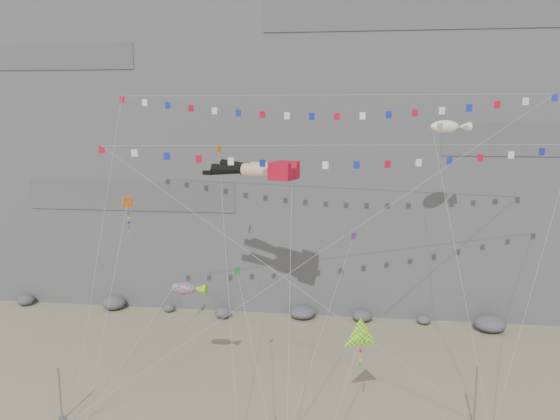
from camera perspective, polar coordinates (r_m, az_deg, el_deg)
name	(u,v)px	position (r m, az deg, el deg)	size (l,w,h in m)	color
ground	(282,406)	(41.09, 0.17, -19.83)	(120.00, 120.00, 0.00)	gray
cliff	(315,75)	(67.60, 3.64, 13.94)	(80.00, 28.00, 50.00)	slate
talus_boulders	(302,312)	(56.16, 2.35, -10.63)	(60.00, 3.00, 1.20)	slate
anchor_pole_left	(60,394)	(41.41, -21.98, -17.41)	(0.12, 0.12, 3.76)	gray
anchor_pole_right	(475,397)	(39.90, 19.74, -17.96)	(0.12, 0.12, 4.27)	gray
legs_kite	(259,170)	(42.80, -2.18, 4.25)	(8.77, 17.98, 22.11)	red
flag_banner_upper	(324,95)	(44.07, 4.66, 11.85)	(34.05, 13.02, 29.81)	red
flag_banner_lower	(342,145)	(40.82, 6.45, 6.72)	(34.58, 9.58, 21.86)	red
harlequin_kite	(127,203)	(42.25, -15.65, 0.69)	(1.87, 7.70, 15.42)	red
fish_windsock	(183,289)	(41.12, -10.09, -8.11)	(7.14, 5.60, 10.62)	#FF670D
delta_kite	(361,337)	(36.60, 8.46, -13.01)	(3.97, 7.10, 9.23)	#FDF50C
blimp_windsock	(445,127)	(46.19, 16.85, 8.27)	(3.84, 13.94, 23.18)	#FCF6CF
small_kite_a	(219,153)	(45.17, -6.40, 5.93)	(5.10, 15.12, 23.12)	orange
small_kite_b	(353,239)	(40.14, 7.60, -3.01)	(4.82, 10.07, 15.48)	purple
small_kite_c	(237,273)	(38.39, -4.47, -6.60)	(4.39, 7.83, 12.50)	green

